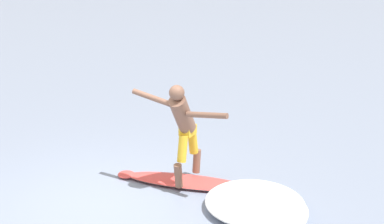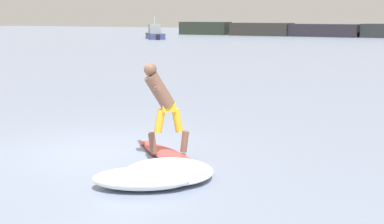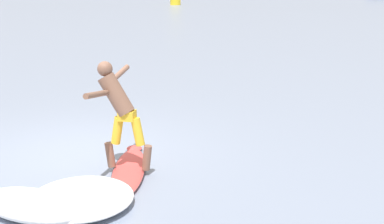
{
  "view_description": "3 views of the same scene",
  "coord_description": "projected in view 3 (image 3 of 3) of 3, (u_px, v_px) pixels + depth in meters",
  "views": [
    {
      "loc": [
        -1.49,
        -7.3,
        4.26
      ],
      "look_at": [
        2.05,
        1.5,
        0.79
      ],
      "focal_mm": 50.0,
      "sensor_mm": 36.0,
      "label": 1
    },
    {
      "loc": [
        6.35,
        -8.62,
        2.73
      ],
      "look_at": [
        1.58,
        1.01,
        0.78
      ],
      "focal_mm": 50.0,
      "sensor_mm": 36.0,
      "label": 2
    },
    {
      "loc": [
        8.61,
        -3.89,
        3.29
      ],
      "look_at": [
        0.89,
        1.96,
        0.63
      ],
      "focal_mm": 50.0,
      "sensor_mm": 36.0,
      "label": 3
    }
  ],
  "objects": [
    {
      "name": "ground_plane",
      "position": [
        77.0,
        152.0,
        9.76
      ],
      "size": [
        200.0,
        200.0,
        0.0
      ],
      "primitive_type": "plane",
      "color": "#7B88A2"
    },
    {
      "name": "wave_foam_at_nose",
      "position": [
        81.0,
        198.0,
        7.55
      ],
      "size": [
        2.15,
        2.15,
        0.24
      ],
      "color": "white",
      "rests_on": "ground"
    },
    {
      "name": "surfer",
      "position": [
        118.0,
        105.0,
        8.49
      ],
      "size": [
        1.15,
        1.37,
        1.76
      ],
      "color": "brown",
      "rests_on": "surfboard"
    },
    {
      "name": "wave_foam_at_tail",
      "position": [
        31.0,
        205.0,
        7.23
      ],
      "size": [
        1.8,
        1.46,
        0.32
      ],
      "color": "white",
      "rests_on": "ground"
    },
    {
      "name": "surfboard",
      "position": [
        129.0,
        170.0,
        8.79
      ],
      "size": [
        2.14,
        1.71,
        0.23
      ],
      "color": "#E14845",
      "rests_on": "ground"
    }
  ]
}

